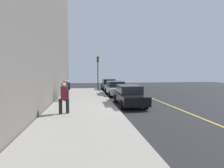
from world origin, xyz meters
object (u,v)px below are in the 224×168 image
parked_car_silver (116,88)px  traffic_light_pole (98,68)px  parked_car_charcoal (109,85)px  parked_car_black (129,95)px  pedestrian_burgundy_coat (64,97)px  pedestrian_olive_coat (64,90)px  pedestrian_navy_coat (68,89)px  rolling_suitcase (67,96)px

parked_car_silver → traffic_light_pole: 4.48m
parked_car_charcoal → parked_car_black: same height
pedestrian_burgundy_coat → parked_car_silver: bearing=152.5°
pedestrian_olive_coat → pedestrian_burgundy_coat: pedestrian_burgundy_coat is taller
parked_car_black → pedestrian_navy_coat: bearing=-123.0°
parked_car_black → pedestrian_burgundy_coat: (2.73, -4.53, 0.34)m
pedestrian_burgundy_coat → traffic_light_pole: traffic_light_pole is taller
parked_car_black → pedestrian_burgundy_coat: 5.30m
pedestrian_navy_coat → traffic_light_pole: 7.15m
parked_car_black → traffic_light_pole: 9.70m
traffic_light_pole → rolling_suitcase: traffic_light_pole is taller
parked_car_charcoal → rolling_suitcase: 9.84m
pedestrian_navy_coat → parked_car_silver: bearing=118.6°
parked_car_charcoal → pedestrian_olive_coat: (9.36, -4.93, 0.28)m
pedestrian_burgundy_coat → parked_car_black: bearing=121.1°
rolling_suitcase → pedestrian_olive_coat: bearing=-9.7°
pedestrian_olive_coat → traffic_light_pole: traffic_light_pole is taller
parked_car_charcoal → pedestrian_olive_coat: 10.58m
pedestrian_olive_coat → parked_car_black: bearing=68.2°
rolling_suitcase → parked_car_charcoal: bearing=150.8°
parked_car_charcoal → parked_car_silver: bearing=0.2°
pedestrian_navy_coat → rolling_suitcase: pedestrian_navy_coat is taller
pedestrian_burgundy_coat → pedestrian_olive_coat: bearing=-173.9°
parked_car_silver → pedestrian_navy_coat: pedestrian_navy_coat is taller
pedestrian_olive_coat → rolling_suitcase: size_ratio=1.81×
pedestrian_olive_coat → pedestrian_burgundy_coat: bearing=6.1°
parked_car_black → pedestrian_navy_coat: size_ratio=2.79×
parked_car_black → rolling_suitcase: bearing=-119.6°
parked_car_silver → traffic_light_pole: (-3.47, -1.66, 2.29)m
parked_car_silver → pedestrian_burgundy_coat: pedestrian_burgundy_coat is taller
pedestrian_olive_coat → pedestrian_navy_coat: (-1.16, 0.15, -0.02)m
pedestrian_olive_coat → rolling_suitcase: (-0.77, 0.13, -0.60)m
parked_car_charcoal → parked_car_black: size_ratio=0.94×
parked_car_silver → rolling_suitcase: size_ratio=4.82×
pedestrian_burgundy_coat → pedestrian_navy_coat: bearing=-176.5°
parked_car_black → traffic_light_pole: (-9.27, -1.75, 2.29)m
parked_car_black → pedestrian_navy_coat: 5.83m
pedestrian_burgundy_coat → parked_car_charcoal: bearing=162.6°
pedestrian_olive_coat → traffic_light_pole: bearing=155.6°
parked_car_silver → parked_car_black: 5.79m
rolling_suitcase → pedestrian_navy_coat: bearing=177.5°
parked_car_black → parked_car_silver: bearing=-179.1°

